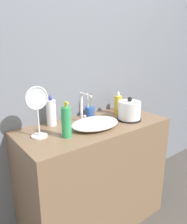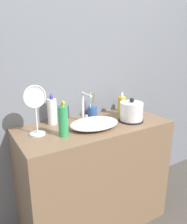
% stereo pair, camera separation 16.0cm
% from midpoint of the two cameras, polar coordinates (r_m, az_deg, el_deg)
% --- Properties ---
extents(wall_back, '(6.00, 0.04, 2.60)m').
position_cam_midpoint_polar(wall_back, '(1.78, -8.06, 11.83)').
color(wall_back, slate).
rests_on(wall_back, ground_plane).
extents(vanity_counter, '(1.15, 0.52, 0.89)m').
position_cam_midpoint_polar(vanity_counter, '(1.84, -2.35, -16.42)').
color(vanity_counter, brown).
rests_on(vanity_counter, ground_plane).
extents(sink_basin, '(0.37, 0.27, 0.06)m').
position_cam_midpoint_polar(sink_basin, '(1.57, -2.51, -3.02)').
color(sink_basin, white).
rests_on(sink_basin, vanity_counter).
extents(faucet, '(0.06, 0.14, 0.23)m').
position_cam_midpoint_polar(faucet, '(1.67, -5.50, 1.61)').
color(faucet, silver).
rests_on(faucet, vanity_counter).
extents(electric_kettle, '(0.19, 0.19, 0.19)m').
position_cam_midpoint_polar(electric_kettle, '(1.73, 6.74, 0.14)').
color(electric_kettle, black).
rests_on(electric_kettle, vanity_counter).
extents(toothbrush_cup, '(0.08, 0.08, 0.21)m').
position_cam_midpoint_polar(toothbrush_cup, '(1.81, -3.53, 0.16)').
color(toothbrush_cup, '#2D519E').
rests_on(toothbrush_cup, vanity_counter).
extents(lotion_bottle, '(0.06, 0.06, 0.24)m').
position_cam_midpoint_polar(lotion_bottle, '(1.41, -10.37, -2.65)').
color(lotion_bottle, '#2D9956').
rests_on(lotion_bottle, vanity_counter).
extents(shampoo_bottle, '(0.05, 0.05, 0.12)m').
position_cam_midpoint_polar(shampoo_bottle, '(1.99, 4.29, 2.06)').
color(shampoo_bottle, '#28282D').
rests_on(shampoo_bottle, vanity_counter).
extents(mouthwash_bottle, '(0.06, 0.06, 0.20)m').
position_cam_midpoint_polar(mouthwash_bottle, '(1.88, 4.00, 1.95)').
color(mouthwash_bottle, gold).
rests_on(mouthwash_bottle, vanity_counter).
extents(hand_cream_bottle, '(0.07, 0.07, 0.24)m').
position_cam_midpoint_polar(hand_cream_bottle, '(1.64, -13.77, -0.14)').
color(hand_cream_bottle, white).
rests_on(hand_cream_bottle, vanity_counter).
extents(vanity_mirror, '(0.15, 0.10, 0.33)m').
position_cam_midpoint_polar(vanity_mirror, '(1.42, -17.61, 0.82)').
color(vanity_mirror, silver).
rests_on(vanity_mirror, vanity_counter).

